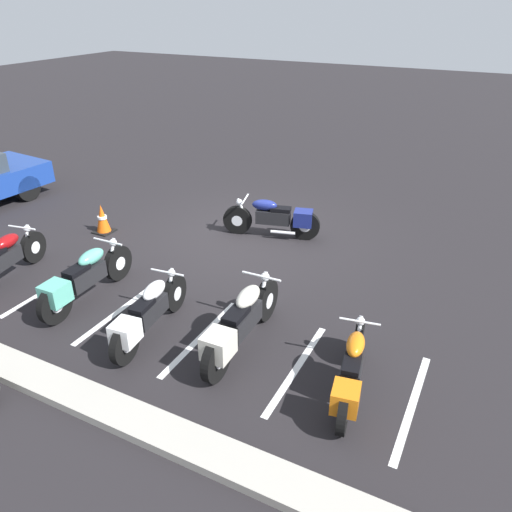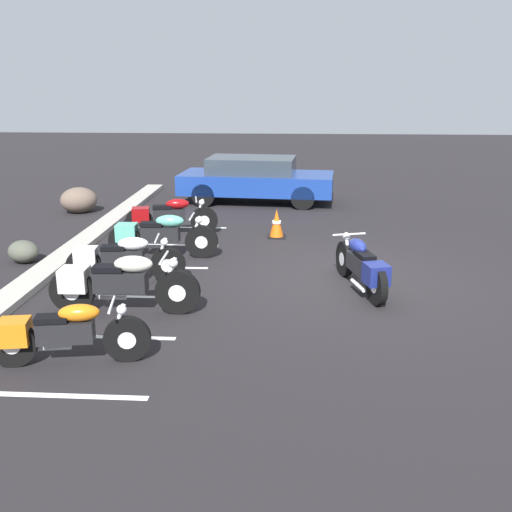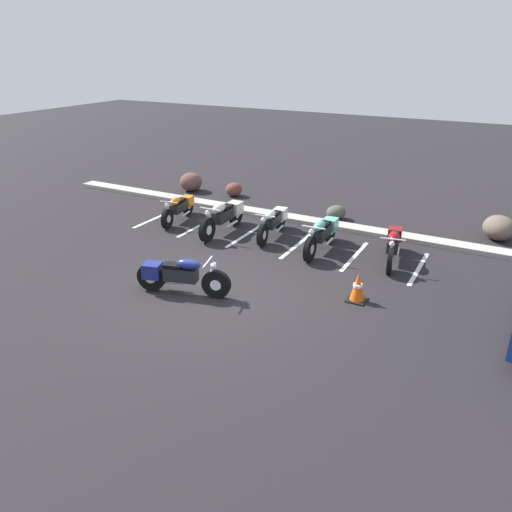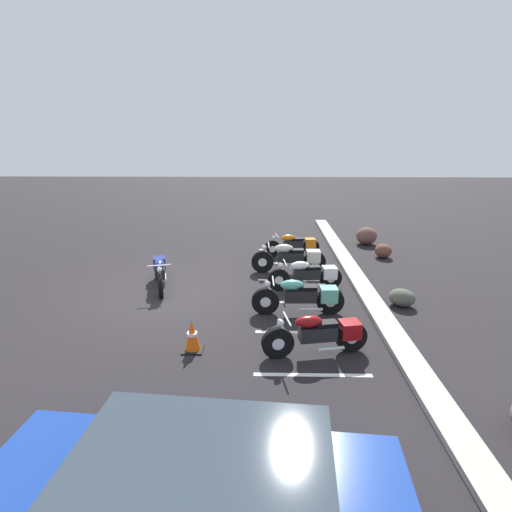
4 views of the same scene
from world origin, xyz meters
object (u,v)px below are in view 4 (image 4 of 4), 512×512
parked_bike_4 (321,334)px  landscape_rock_0 (402,298)px  parked_bike_0 (295,245)px  parked_bike_2 (309,274)px  traffic_cone (192,336)px  landscape_rock_1 (383,251)px  landscape_rock_3 (367,236)px  parked_bike_1 (292,258)px  parked_bike_3 (303,296)px  motorcycle_navy_featured (160,271)px  car_blue (193,500)px

parked_bike_4 → landscape_rock_0: parked_bike_4 is taller
parked_bike_0 → parked_bike_2: 3.11m
parked_bike_2 → traffic_cone: 4.18m
landscape_rock_1 → landscape_rock_3: size_ratio=0.71×
parked_bike_0 → parked_bike_1: size_ratio=0.86×
parked_bike_1 → parked_bike_3: 2.96m
motorcycle_navy_featured → landscape_rock_0: (1.26, 6.30, -0.22)m
car_blue → motorcycle_navy_featured: bearing=-68.5°
landscape_rock_1 → landscape_rock_3: landscape_rock_3 is taller
parked_bike_2 → parked_bike_4: parked_bike_4 is taller
parked_bike_0 → parked_bike_3: bearing=78.4°
parked_bike_2 → landscape_rock_3: bearing=-126.3°
motorcycle_navy_featured → traffic_cone: bearing=8.4°
car_blue → landscape_rock_0: size_ratio=6.96×
parked_bike_0 → car_blue: bearing=70.8°
parked_bike_3 → car_blue: 5.87m
parked_bike_2 → parked_bike_4: (3.36, -0.13, 0.01)m
car_blue → traffic_cone: bearing=-74.9°
landscape_rock_3 → traffic_cone: landscape_rock_3 is taller
parked_bike_2 → landscape_rock_0: size_ratio=3.21×
parked_bike_1 → parked_bike_3: (2.96, 0.04, -0.02)m
motorcycle_navy_featured → landscape_rock_1: motorcycle_navy_featured is taller
car_blue → traffic_cone: 4.04m
parked_bike_0 → parked_bike_1: (1.72, -0.20, 0.06)m
parked_bike_4 → parked_bike_1: bearing=-97.7°
landscape_rock_0 → landscape_rock_3: 5.79m
landscape_rock_3 → parked_bike_0: bearing=-60.8°
parked_bike_0 → motorcycle_navy_featured: bearing=26.5°
car_blue → traffic_cone: (-3.96, -0.72, -0.38)m
traffic_cone → parked_bike_0: bearing=158.9°
parked_bike_3 → parked_bike_4: size_ratio=1.05×
car_blue → traffic_cone: size_ratio=6.95×
parked_bike_1 → parked_bike_3: size_ratio=1.05×
motorcycle_navy_featured → parked_bike_2: (0.21, 4.11, -0.01)m
parked_bike_1 → parked_bike_4: size_ratio=1.10×
car_blue → parked_bike_0: bearing=-94.7°
landscape_rock_1 → parked_bike_4: bearing=-25.3°
landscape_rock_1 → parked_bike_3: bearing=-34.9°
car_blue → landscape_rock_1: (-10.22, 4.77, -0.44)m
motorcycle_navy_featured → parked_bike_1: parked_bike_1 is taller
parked_bike_4 → landscape_rock_0: (-2.31, 2.32, -0.22)m
parked_bike_0 → car_blue: size_ratio=0.44×
parked_bike_0 → landscape_rock_3: bearing=-160.4°
parked_bike_3 → car_blue: size_ratio=0.49×
parked_bike_2 → traffic_cone: bearing=45.1°
parked_bike_0 → landscape_rock_1: bearing=168.2°
parked_bike_1 → landscape_rock_1: 3.61m
parked_bike_0 → landscape_rock_0: size_ratio=3.06×
car_blue → parked_bike_4: bearing=-109.7°
parked_bike_0 → parked_bike_4: (6.47, 0.02, 0.02)m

